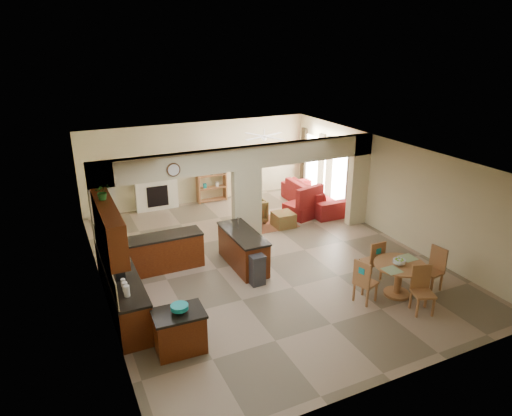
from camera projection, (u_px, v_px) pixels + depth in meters
name	position (u px, v px, depth m)	size (l,w,h in m)	color
floor	(263.00, 259.00, 11.97)	(10.00, 10.00, 0.00)	gray
ceiling	(263.00, 155.00, 10.99)	(10.00, 10.00, 0.00)	white
wall_back	(199.00, 163.00, 15.71)	(8.00, 8.00, 0.00)	beige
wall_front	(400.00, 310.00, 7.24)	(8.00, 8.00, 0.00)	beige
wall_left	(97.00, 237.00, 9.89)	(10.00, 10.00, 0.00)	beige
wall_right	(388.00, 188.00, 13.07)	(10.00, 10.00, 0.00)	beige
partition_left_pier	(105.00, 219.00, 10.86)	(0.60, 0.25, 2.80)	beige
partition_center_pier	(247.00, 208.00, 12.43)	(0.80, 0.25, 2.20)	beige
partition_right_pier	(358.00, 180.00, 13.80)	(0.60, 0.25, 2.80)	beige
partition_header	(246.00, 158.00, 11.94)	(8.00, 0.25, 0.60)	beige
kitchen_counter	(138.00, 273.00, 10.30)	(2.52, 3.29, 1.48)	#3B1206
upper_cabinets	(109.00, 227.00, 9.10)	(0.35, 2.40, 0.90)	#3B1206
peninsula	(243.00, 249.00, 11.48)	(0.70, 1.85, 0.91)	#3B1206
wall_clock	(174.00, 170.00, 11.03)	(0.34, 0.34, 0.03)	#51311B
rug	(268.00, 223.00, 14.23)	(1.60, 1.30, 0.01)	brown
fireplace	(156.00, 192.00, 15.21)	(1.60, 0.35, 1.20)	white
shelving_unit	(211.00, 177.00, 15.88)	(1.00, 0.32, 1.80)	olive
window_a	(340.00, 174.00, 15.08)	(0.02, 0.90, 1.90)	white
window_b	(313.00, 162.00, 16.52)	(0.02, 0.90, 1.90)	white
glazed_door	(326.00, 172.00, 15.85)	(0.02, 0.70, 2.10)	white
drape_a_left	(350.00, 179.00, 14.55)	(0.10, 0.28, 2.30)	#391816
drape_a_right	(329.00, 170.00, 15.57)	(0.10, 0.28, 2.30)	#391816
drape_b_left	(321.00, 166.00, 15.99)	(0.10, 0.28, 2.30)	#391816
drape_b_right	(304.00, 159.00, 17.01)	(0.10, 0.28, 2.30)	#391816
ceiling_fan	(264.00, 136.00, 14.21)	(1.00, 1.00, 0.10)	white
kitchen_island	(180.00, 331.00, 8.37)	(0.96, 0.71, 0.81)	#3B1206
teal_bowl	(180.00, 309.00, 8.20)	(0.32, 0.32, 0.15)	teal
trash_can	(257.00, 271.00, 10.64)	(0.33, 0.28, 0.69)	#2A2A2C
dining_table	(399.00, 274.00, 10.14)	(1.14, 1.14, 0.78)	olive
fruit_bowl	(399.00, 262.00, 9.99)	(0.27, 0.27, 0.14)	#6CAB24
sofa	(314.00, 195.00, 15.52)	(1.10, 2.80, 0.82)	maroon
chaise	(303.00, 209.00, 14.79)	(1.09, 0.89, 0.43)	maroon
armchair	(251.00, 211.00, 14.23)	(0.82, 0.84, 0.77)	maroon
ottoman	(283.00, 219.00, 13.96)	(0.61, 0.61, 0.44)	maroon
plant	(102.00, 192.00, 9.20)	(0.30, 0.26, 0.34)	#185316
chair_north	(374.00, 259.00, 10.75)	(0.42, 0.43, 1.02)	olive
chair_east	(434.00, 267.00, 10.38)	(0.48, 0.48, 1.02)	olive
chair_south	(422.00, 287.00, 9.55)	(0.54, 0.54, 1.02)	olive
chair_west	(364.00, 280.00, 9.83)	(0.53, 0.53, 1.02)	olive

